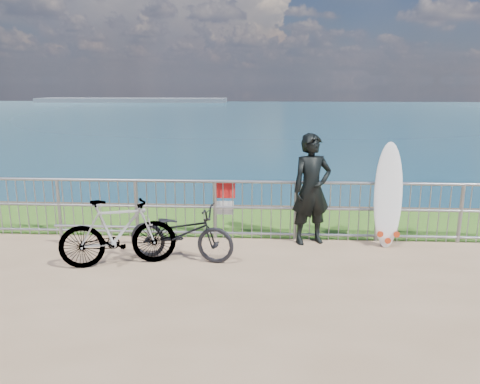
# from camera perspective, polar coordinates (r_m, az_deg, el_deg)

# --- Properties ---
(grass_strip) EXTENTS (120.00, 120.00, 0.00)m
(grass_strip) POSITION_cam_1_polar(r_m,az_deg,el_deg) (9.95, 0.56, -3.54)
(grass_strip) COLOR #32621B
(grass_strip) RESTS_ON ground
(seascape) EXTENTS (260.00, 260.00, 5.00)m
(seascape) POSITION_cam_1_polar(r_m,az_deg,el_deg) (160.65, -12.88, 10.64)
(seascape) COLOR brown
(seascape) RESTS_ON ground
(railing) EXTENTS (10.06, 0.10, 1.13)m
(railing) POSITION_cam_1_polar(r_m,az_deg,el_deg) (8.74, 0.31, -2.07)
(railing) COLOR gray
(railing) RESTS_ON ground
(surfer) EXTENTS (0.85, 0.70, 2.01)m
(surfer) POSITION_cam_1_polar(r_m,az_deg,el_deg) (8.51, 8.72, 0.32)
(surfer) COLOR black
(surfer) RESTS_ON ground
(surfboard) EXTENTS (0.55, 0.50, 1.88)m
(surfboard) POSITION_cam_1_polar(r_m,az_deg,el_deg) (8.74, 17.59, -0.79)
(surfboard) COLOR white
(surfboard) RESTS_ON ground
(bicycle_near) EXTENTS (1.87, 0.92, 0.94)m
(bicycle_near) POSITION_cam_1_polar(r_m,az_deg,el_deg) (7.80, -7.20, -4.93)
(bicycle_near) COLOR black
(bicycle_near) RESTS_ON ground
(bicycle_far) EXTENTS (1.91, 1.02, 1.10)m
(bicycle_far) POSITION_cam_1_polar(r_m,az_deg,el_deg) (7.73, -14.65, -4.82)
(bicycle_far) COLOR black
(bicycle_far) RESTS_ON ground
(bike_rack) EXTENTS (1.82, 0.05, 0.38)m
(bike_rack) POSITION_cam_1_polar(r_m,az_deg,el_deg) (8.80, -16.25, -4.32)
(bike_rack) COLOR gray
(bike_rack) RESTS_ON ground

